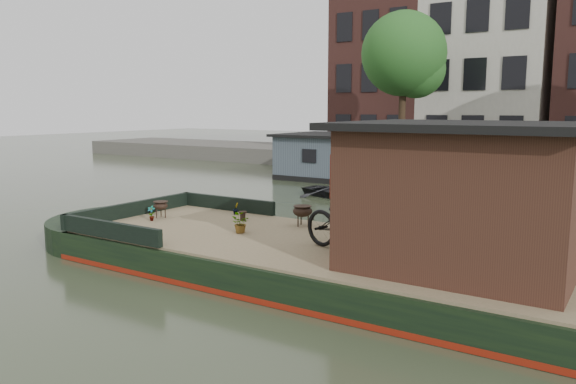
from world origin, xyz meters
The scene contains 20 objects.
ground centered at (0.00, 0.00, 0.00)m, with size 120.00×120.00×0.00m, color #29311F.
houseboat_hull centered at (-1.33, 0.00, 0.27)m, with size 14.01×4.02×0.60m.
houseboat_deck centered at (0.00, 0.00, 0.62)m, with size 11.80×3.80×0.05m, color #887454.
bow_bulwark centered at (-5.07, 0.00, 0.82)m, with size 3.00×4.00×0.35m.
cabin centered at (2.19, 0.00, 1.88)m, with size 4.00×3.50×2.42m.
bicycle centered at (0.20, -0.29, 1.21)m, with size 0.74×2.12×1.11m, color black.
potted_plant_a centered at (-5.10, -0.17, 0.83)m, with size 0.19×0.13×0.36m, color #9C412C.
potted_plant_b centered at (-3.93, 1.57, 0.80)m, with size 0.16×0.13×0.30m, color brown.
potted_plant_c centered at (-2.53, -0.08, 0.86)m, with size 0.38×0.33×0.43m, color #9D652D.
potted_plant_d centered at (-0.29, 0.96, 0.94)m, with size 0.32×0.32×0.58m, color #965A29.
potted_plant_e centered at (-4.71, -1.55, 0.78)m, with size 0.14×0.09×0.26m, color #94552B.
brazier_front centered at (-5.18, 0.21, 0.85)m, with size 0.38×0.38×0.41m, color black, non-canonical shape.
brazier_rear centered at (-1.78, 1.28, 0.88)m, with size 0.43×0.43×0.46m, color black, non-canonical shape.
bollard_port centered at (-3.30, 1.03, 0.76)m, with size 0.19×0.19×0.22m, color black.
bollard_stbd centered at (-3.31, -1.70, 0.74)m, with size 0.16×0.16×0.18m, color black.
dinghy centered at (-4.89, 9.08, 0.33)m, with size 2.28×3.19×0.66m, color black.
far_houseboat centered at (0.00, 14.00, 0.97)m, with size 20.40×4.40×2.11m.
quay centered at (0.00, 20.50, 0.45)m, with size 60.00×6.00×0.90m, color #47443F.
townhouse_row centered at (0.15, 27.50, 7.90)m, with size 27.25×8.00×16.50m.
tree_left centered at (-6.36, 19.07, 5.89)m, with size 4.40×4.40×7.40m.
Camera 1 is at (4.75, -9.36, 3.30)m, focal length 35.00 mm.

